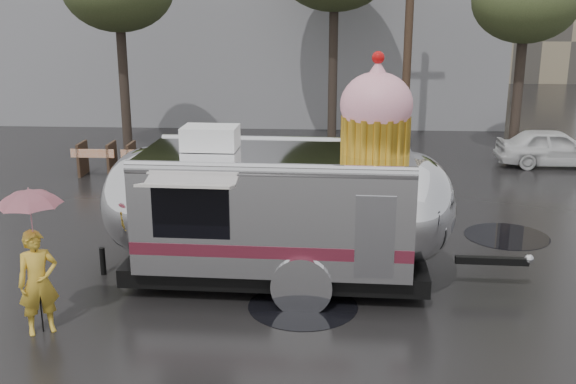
{
  "coord_description": "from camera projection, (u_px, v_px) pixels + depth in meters",
  "views": [
    {
      "loc": [
        -0.16,
        -9.33,
        5.01
      ],
      "look_at": [
        -0.85,
        2.31,
        1.73
      ],
      "focal_mm": 42.0,
      "sensor_mm": 36.0,
      "label": 1
    }
  ],
  "objects": [
    {
      "name": "ground",
      "position": [
        335.0,
        342.0,
        10.32
      ],
      "size": [
        120.0,
        120.0,
        0.0
      ],
      "primitive_type": "plane",
      "color": "black",
      "rests_on": "ground"
    },
    {
      "name": "puddles",
      "position": [
        367.0,
        252.0,
        14.04
      ],
      "size": [
        6.89,
        6.17,
        0.01
      ],
      "color": "black",
      "rests_on": "ground"
    },
    {
      "name": "utility_pole",
      "position": [
        409.0,
        15.0,
        22.38
      ],
      "size": [
        1.6,
        0.28,
        9.0
      ],
      "color": "#473323",
      "rests_on": "ground"
    },
    {
      "name": "tree_right",
      "position": [
        526.0,
        1.0,
        21.1
      ],
      "size": [
        3.36,
        3.36,
        6.42
      ],
      "color": "#382D26",
      "rests_on": "ground"
    },
    {
      "name": "barricade_row",
      "position": [
        146.0,
        159.0,
        20.07
      ],
      "size": [
        4.3,
        0.8,
        1.0
      ],
      "color": "#473323",
      "rests_on": "ground"
    },
    {
      "name": "airstream_trailer",
      "position": [
        282.0,
        203.0,
        12.17
      ],
      "size": [
        8.02,
        3.1,
        4.32
      ],
      "rotation": [
        0.0,
        0.0,
        -0.03
      ],
      "color": "silver",
      "rests_on": "ground"
    },
    {
      "name": "person_left",
      "position": [
        38.0,
        282.0,
        10.41
      ],
      "size": [
        0.73,
        0.66,
        1.68
      ],
      "primitive_type": "imported",
      "rotation": [
        0.0,
        0.0,
        0.56
      ],
      "color": "gold",
      "rests_on": "ground"
    },
    {
      "name": "umbrella_pink",
      "position": [
        31.0,
        214.0,
        10.11
      ],
      "size": [
        1.19,
        1.19,
        2.36
      ],
      "color": "pink",
      "rests_on": "ground"
    }
  ]
}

